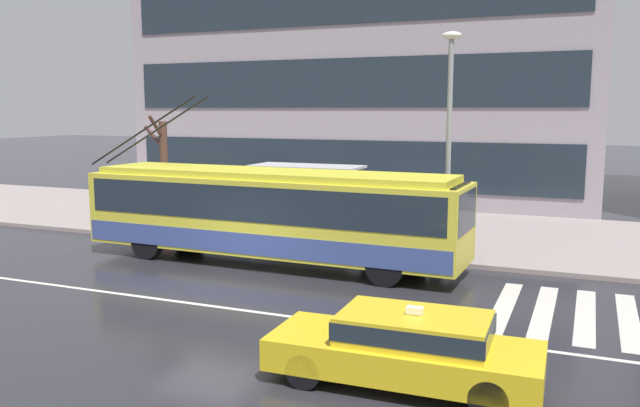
% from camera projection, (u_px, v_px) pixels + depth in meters
% --- Properties ---
extents(ground_plane, '(160.00, 160.00, 0.00)m').
position_uv_depth(ground_plane, '(208.00, 290.00, 17.06)').
color(ground_plane, '#26262C').
extents(sidewalk_slab, '(80.00, 10.00, 0.14)m').
position_uv_depth(sidewalk_slab, '(343.00, 225.00, 26.13)').
color(sidewalk_slab, gray).
rests_on(sidewalk_slab, ground_plane).
extents(crosswalk_stripe_edge_near, '(0.44, 4.40, 0.01)m').
position_uv_depth(crosswalk_stripe_edge_near, '(504.00, 306.00, 15.61)').
color(crosswalk_stripe_edge_near, beige).
rests_on(crosswalk_stripe_edge_near, ground_plane).
extents(crosswalk_stripe_inner_a, '(0.44, 4.40, 0.01)m').
position_uv_depth(crosswalk_stripe_inner_a, '(544.00, 311.00, 15.27)').
color(crosswalk_stripe_inner_a, beige).
rests_on(crosswalk_stripe_inner_a, ground_plane).
extents(crosswalk_stripe_center, '(0.44, 4.40, 0.01)m').
position_uv_depth(crosswalk_stripe_center, '(585.00, 315.00, 14.92)').
color(crosswalk_stripe_center, beige).
rests_on(crosswalk_stripe_center, ground_plane).
extents(crosswalk_stripe_inner_b, '(0.44, 4.40, 0.01)m').
position_uv_depth(crosswalk_stripe_inner_b, '(629.00, 320.00, 14.58)').
color(crosswalk_stripe_inner_b, beige).
rests_on(crosswalk_stripe_inner_b, ground_plane).
extents(lane_centre_line, '(72.00, 0.14, 0.01)m').
position_uv_depth(lane_centre_line, '(182.00, 302.00, 15.96)').
color(lane_centre_line, silver).
rests_on(lane_centre_line, ground_plane).
extents(trolleybus, '(12.63, 2.85, 5.10)m').
position_uv_depth(trolleybus, '(271.00, 212.00, 19.83)').
color(trolleybus, yellow).
rests_on(trolleybus, ground_plane).
extents(taxi_oncoming_far, '(4.64, 1.85, 1.39)m').
position_uv_depth(taxi_oncoming_far, '(407.00, 345.00, 11.07)').
color(taxi_oncoming_far, yellow).
rests_on(taxi_oncoming_far, ground_plane).
extents(bus_shelter, '(3.95, 1.74, 2.57)m').
position_uv_depth(bus_shelter, '(309.00, 183.00, 23.38)').
color(bus_shelter, gray).
rests_on(bus_shelter, sidewalk_slab).
extents(pedestrian_at_shelter, '(1.60, 1.60, 2.04)m').
position_uv_depth(pedestrian_at_shelter, '(440.00, 202.00, 20.25)').
color(pedestrian_at_shelter, black).
rests_on(pedestrian_at_shelter, sidewalk_slab).
extents(pedestrian_approaching_curb, '(1.50, 1.50, 2.00)m').
position_uv_depth(pedestrian_approaching_curb, '(363.00, 195.00, 22.12)').
color(pedestrian_approaching_curb, '#26254E').
rests_on(pedestrian_approaching_curb, sidewalk_slab).
extents(pedestrian_walking_past, '(1.34, 1.34, 2.02)m').
position_uv_depth(pedestrian_walking_past, '(384.00, 199.00, 21.39)').
color(pedestrian_walking_past, navy).
rests_on(pedestrian_walking_past, sidewalk_slab).
extents(street_lamp, '(0.60, 0.32, 6.84)m').
position_uv_depth(street_lamp, '(449.00, 126.00, 19.84)').
color(street_lamp, gray).
rests_on(street_lamp, sidewalk_slab).
extents(street_tree_bare, '(0.84, 1.49, 4.33)m').
position_uv_depth(street_tree_bare, '(163.00, 168.00, 26.12)').
color(street_tree_bare, brown).
rests_on(street_tree_bare, sidewalk_slab).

